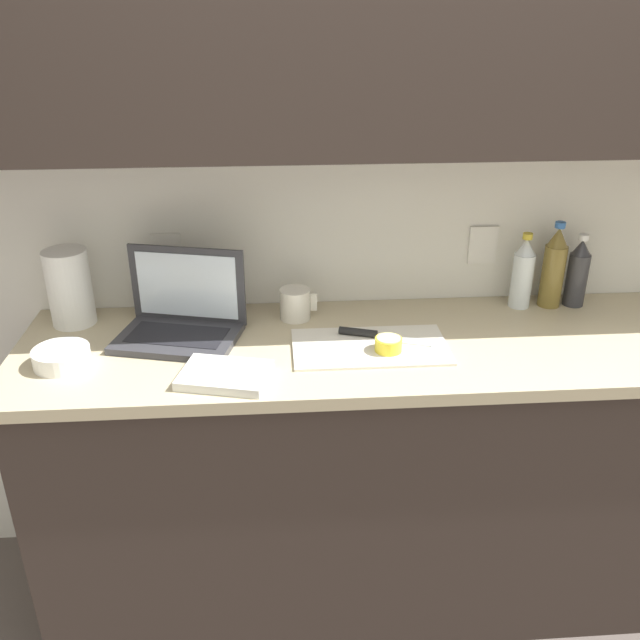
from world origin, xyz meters
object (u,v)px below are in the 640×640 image
cutting_board (370,347)px  bottle_water_clear (523,274)px  paper_towel_roll (70,288)px  bottle_green_soda (578,273)px  lemon_half_cut (388,344)px  bottle_oil_tall (554,268)px  bowl_white (62,357)px  knife (369,334)px  measuring_cup (295,304)px  laptop (182,316)px

cutting_board → bottle_water_clear: (0.51, 0.25, 0.11)m
bottle_water_clear → paper_towel_roll: size_ratio=1.05×
bottle_green_soda → bottle_water_clear: bearing=180.0°
lemon_half_cut → bottle_green_soda: size_ratio=0.32×
bottle_oil_tall → bowl_white: bottle_oil_tall is taller
bottle_green_soda → paper_towel_roll: 1.54m
knife → paper_towel_roll: 0.89m
lemon_half_cut → bottle_oil_tall: (0.56, 0.28, 0.10)m
bottle_green_soda → measuring_cup: bearing=-177.4°
bottle_oil_tall → measuring_cup: bearing=-177.2°
measuring_cup → bowl_white: (-0.63, -0.25, -0.02)m
bottle_green_soda → cutting_board: bearing=-159.9°
cutting_board → paper_towel_roll: paper_towel_roll is taller
bottle_green_soda → paper_towel_roll: bottle_green_soda is taller
knife → bottle_water_clear: size_ratio=1.09×
laptop → measuring_cup: 0.34m
laptop → measuring_cup: bearing=29.3°
bottle_water_clear → bottle_green_soda: bearing=-0.0°
bottle_oil_tall → bottle_water_clear: size_ratio=1.14×
bottle_green_soda → paper_towel_roll: (-1.54, -0.02, 0.01)m
lemon_half_cut → paper_towel_roll: paper_towel_roll is taller
bottle_oil_tall → paper_towel_roll: bearing=-179.1°
cutting_board → knife: (0.00, 0.05, 0.01)m
measuring_cup → paper_towel_roll: (-0.66, 0.02, 0.07)m
cutting_board → bowl_white: size_ratio=2.89×
laptop → knife: (0.53, -0.07, -0.04)m
knife → lemon_half_cut: lemon_half_cut is taller
bottle_green_soda → bottle_water_clear: size_ratio=0.97×
bottle_green_soda → bowl_white: bearing=-169.3°
bottle_green_soda → laptop: bearing=-174.0°
measuring_cup → bottle_oil_tall: bearing=2.8°
cutting_board → bottle_green_soda: (0.68, 0.25, 0.10)m
laptop → paper_towel_roll: (-0.33, 0.10, 0.06)m
laptop → bottle_green_soda: size_ratio=1.65×
cutting_board → bottle_oil_tall: bearing=22.5°
knife → bowl_white: size_ratio=1.75×
lemon_half_cut → bottle_green_soda: 0.70m
laptop → bowl_white: bearing=-138.0°
lemon_half_cut → bottle_oil_tall: bottle_oil_tall is taller
bottle_oil_tall → laptop: bearing=-173.5°
laptop → paper_towel_roll: 0.35m
measuring_cup → paper_towel_roll: 0.66m
bowl_white → bottle_water_clear: bearing=12.1°
bottle_oil_tall → paper_towel_roll: bottle_oil_tall is taller
cutting_board → bottle_oil_tall: 0.67m
laptop → knife: 0.54m
bottle_oil_tall → measuring_cup: (-0.80, -0.04, -0.08)m
laptop → bottle_water_clear: (1.04, 0.13, 0.05)m
lemon_half_cut → measuring_cup: size_ratio=0.67×
laptop → bottle_oil_tall: size_ratio=1.40×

